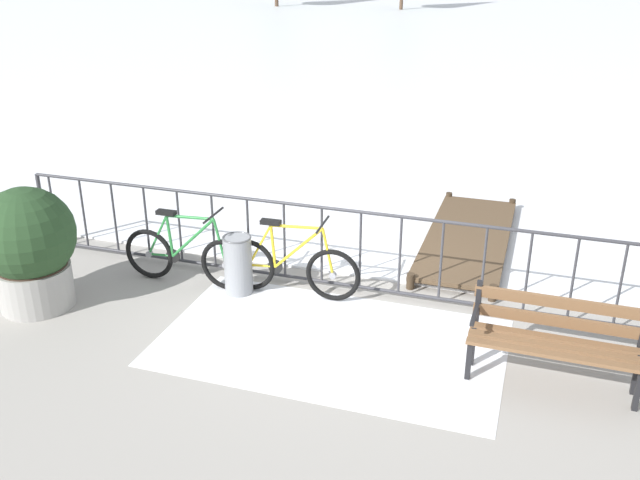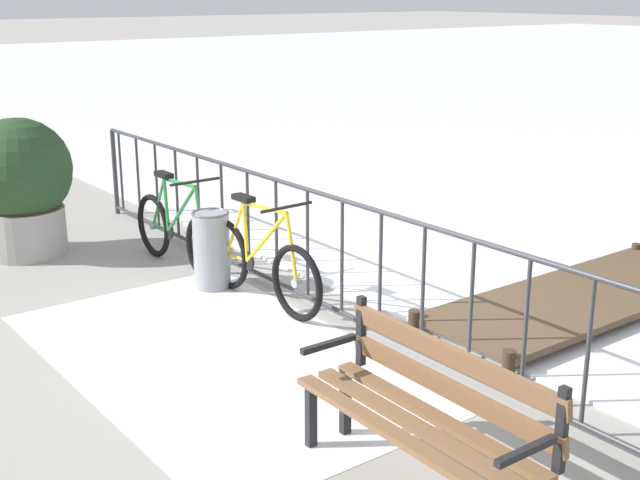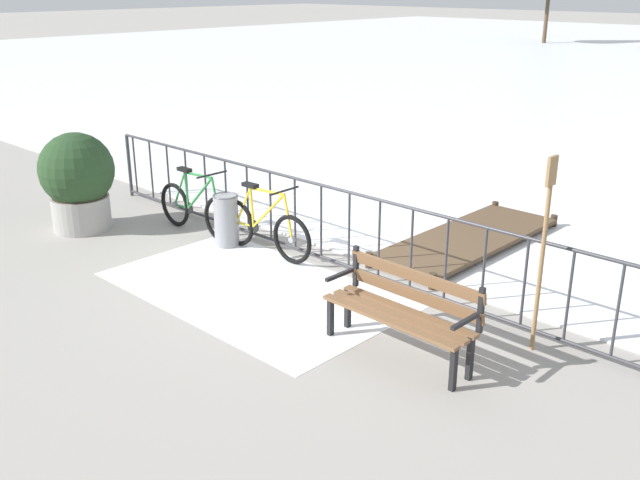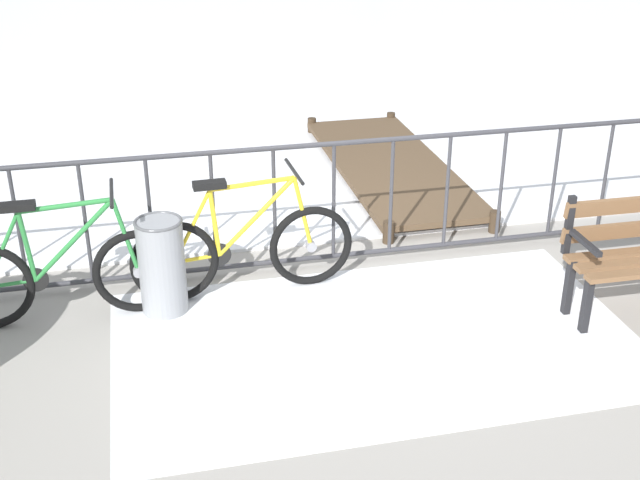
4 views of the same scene
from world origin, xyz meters
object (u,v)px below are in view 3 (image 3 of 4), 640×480
Objects in this scene: bicycle_second at (263,228)px; park_bench at (404,305)px; oar_upright at (544,243)px; planter_with_shrub at (78,179)px; trash_bin at (226,220)px; bicycle_near_railing at (196,209)px.

park_bench is (3.02, -0.89, 0.14)m from bicycle_second.
bicycle_second is 4.00m from oar_upright.
park_bench is at bearing 2.76° from planter_with_shrub.
bicycle_second is 2.34× the size of trash_bin.
planter_with_shrub is 0.73× the size of oar_upright.
bicycle_near_railing is at bearing 169.88° from park_bench.
bicycle_near_railing is 2.34× the size of trash_bin.
bicycle_second is at bearing 163.62° from park_bench.
bicycle_near_railing is 1.32m from bicycle_second.
trash_bin is (0.70, -0.02, 0.00)m from bicycle_near_railing.
oar_upright is at bearing 1.89° from bicycle_near_railing.
oar_upright is at bearing 0.85° from bicycle_second.
bicycle_near_railing is at bearing 178.76° from trash_bin.
bicycle_near_railing is 0.86× the size of oar_upright.
park_bench is 5.75m from planter_with_shrub.
trash_bin is at bearing -168.15° from bicycle_second.
trash_bin is at bearing 168.22° from park_bench.
bicycle_near_railing is 5.30m from oar_upright.
planter_with_shrub is 2.37m from trash_bin.
park_bench is at bearing -133.80° from oar_upright.
oar_upright is at bearing 10.43° from planter_with_shrub.
oar_upright reaches higher than planter_with_shrub.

